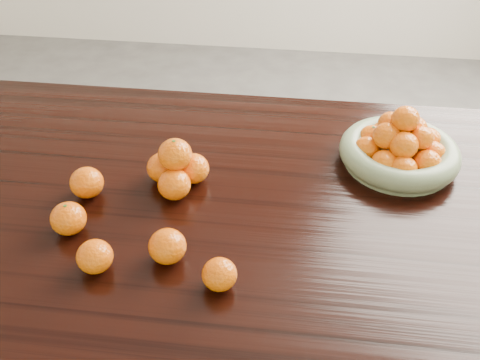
# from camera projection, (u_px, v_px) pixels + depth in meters

# --- Properties ---
(dining_table) EXTENTS (2.00, 1.00, 0.75)m
(dining_table) POSITION_uv_depth(u_px,v_px,m) (238.00, 230.00, 1.29)
(dining_table) COLOR black
(dining_table) RESTS_ON ground
(fruit_bowl) EXTENTS (0.30, 0.30, 0.16)m
(fruit_bowl) POSITION_uv_depth(u_px,v_px,m) (400.00, 149.00, 1.33)
(fruit_bowl) COLOR gray
(fruit_bowl) RESTS_ON dining_table
(orange_pyramid) EXTENTS (0.15, 0.14, 0.13)m
(orange_pyramid) POSITION_uv_depth(u_px,v_px,m) (176.00, 168.00, 1.25)
(orange_pyramid) COLOR orange
(orange_pyramid) RESTS_ON dining_table
(loose_orange_0) EXTENTS (0.08, 0.08, 0.07)m
(loose_orange_0) POSITION_uv_depth(u_px,v_px,m) (68.00, 219.00, 1.14)
(loose_orange_0) COLOR orange
(loose_orange_0) RESTS_ON dining_table
(loose_orange_1) EXTENTS (0.08, 0.08, 0.07)m
(loose_orange_1) POSITION_uv_depth(u_px,v_px,m) (167.00, 246.00, 1.07)
(loose_orange_1) COLOR orange
(loose_orange_1) RESTS_ON dining_table
(loose_orange_2) EXTENTS (0.07, 0.07, 0.06)m
(loose_orange_2) POSITION_uv_depth(u_px,v_px,m) (219.00, 274.00, 1.02)
(loose_orange_2) COLOR orange
(loose_orange_2) RESTS_ON dining_table
(loose_orange_3) EXTENTS (0.08, 0.08, 0.07)m
(loose_orange_3) POSITION_uv_depth(u_px,v_px,m) (87.00, 183.00, 1.23)
(loose_orange_3) COLOR orange
(loose_orange_3) RESTS_ON dining_table
(loose_orange_4) EXTENTS (0.07, 0.07, 0.07)m
(loose_orange_4) POSITION_uv_depth(u_px,v_px,m) (95.00, 257.00, 1.05)
(loose_orange_4) COLOR orange
(loose_orange_4) RESTS_ON dining_table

